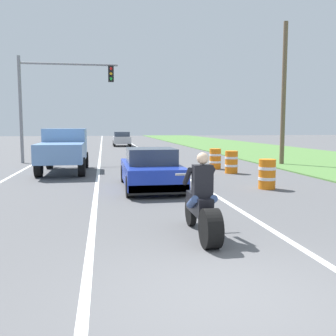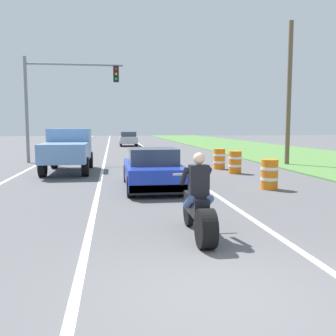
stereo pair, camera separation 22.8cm
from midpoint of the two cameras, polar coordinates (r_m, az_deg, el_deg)
name	(u,v)px [view 2 (the right image)]	position (r m, az deg, el deg)	size (l,w,h in m)	color
ground_plane	(222,296)	(5.12, 9.23, -18.16)	(160.00, 160.00, 0.00)	#565659
lane_stripe_left_solid	(46,160)	(24.85, -17.36, 1.08)	(0.14, 120.00, 0.01)	white
lane_stripe_right_solid	(162,159)	(24.74, -0.66, 1.34)	(0.14, 120.00, 0.01)	white
lane_stripe_centre_dashed	(105,160)	(24.53, -9.03, 1.23)	(0.14, 120.00, 0.01)	white
grass_verge_right	(310,157)	(27.92, 20.40, 1.56)	(10.00, 120.00, 0.06)	#517F3D
motorcycle_with_rider	(199,207)	(7.28, 5.43, -5.80)	(0.70, 2.21, 1.62)	black
sports_car_blue	(153,170)	(13.05, -1.80, -0.28)	(1.84, 4.30, 1.37)	#1E38B2
pickup_truck_left_lane_light_blue	(68,148)	(18.21, -14.19, 2.88)	(2.02, 4.80, 1.98)	#6B93C6
traffic_light_mast_near	(58,92)	(23.34, -15.63, 10.80)	(5.56, 0.34, 6.00)	gray
utility_pole_roadside	(289,94)	(21.83, 17.70, 10.32)	(0.24, 0.24, 7.55)	brown
construction_barrel_nearest	(269,174)	(13.34, 15.21, -0.89)	(0.58, 0.58, 1.00)	orange
construction_barrel_mid	(235,162)	(17.44, 10.24, 0.85)	(0.58, 0.58, 1.00)	orange
construction_barrel_far	(219,159)	(19.10, 7.92, 1.35)	(0.58, 0.58, 1.00)	orange
distant_car_far_ahead	(128,139)	(41.04, -5.71, 4.33)	(1.80, 4.00, 1.50)	#B2B2B7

